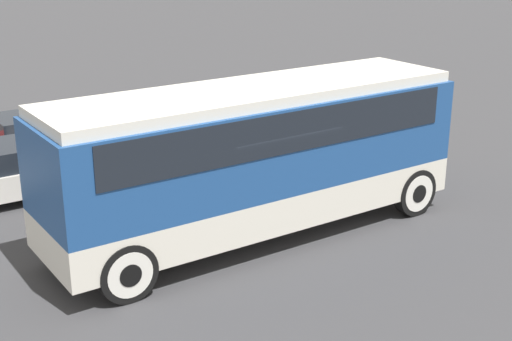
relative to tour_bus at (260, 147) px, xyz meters
name	(u,v)px	position (x,y,z in m)	size (l,w,h in m)	color
ground_plane	(256,234)	(-0.10, 0.00, -1.95)	(120.00, 120.00, 0.00)	#38383A
tour_bus	(260,147)	(0.00, 0.00, 0.00)	(9.09, 2.51, 3.25)	silver
parked_car_mid	(42,139)	(-2.29, 7.36, -1.24)	(4.14, 1.88, 1.45)	maroon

